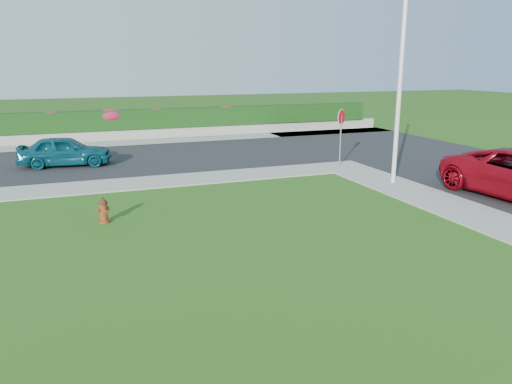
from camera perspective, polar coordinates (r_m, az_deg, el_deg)
name	(u,v)px	position (r m, az deg, el deg)	size (l,w,h in m)	color
ground	(272,269)	(10.88, 1.84, -8.74)	(120.00, 120.00, 0.00)	black
street_far	(43,165)	(23.65, -23.12, 2.90)	(26.00, 8.00, 0.04)	black
sidewalk_far	(6,194)	(18.84, -26.62, -0.18)	(24.00, 2.00, 0.04)	gray
curb_corner	(343,167)	(21.64, 9.91, 2.87)	(2.00, 2.00, 0.04)	gray
sidewalk_beyond	(125,143)	(28.69, -14.79, 5.43)	(34.00, 2.00, 0.04)	gray
retaining_wall	(121,135)	(30.13, -15.14, 6.36)	(34.00, 0.40, 0.60)	gray
hedge	(120,120)	(30.13, -15.27, 7.98)	(32.00, 0.90, 1.10)	black
fire_hydrant	(104,211)	(14.42, -17.02, -2.05)	(0.38, 0.36, 0.73)	#4E190C
sedan_teal	(65,151)	(22.79, -21.00, 4.40)	(1.52, 3.77, 1.29)	#0B4658
utility_pole	(399,90)	(18.69, 16.08, 11.09)	(0.16, 0.16, 6.73)	silver
stop_sign	(341,124)	(21.47, 9.70, 7.66)	(0.57, 0.38, 2.46)	slate
flower_clump_c	(51,116)	(29.87, -22.39, 8.02)	(1.05, 0.67, 0.52)	#B11E34
flower_clump_d	(111,116)	(29.96, -16.26, 8.38)	(1.47, 0.94, 0.73)	#B11E34
flower_clump_e	(156,113)	(30.26, -11.38, 8.87)	(1.07, 0.69, 0.54)	#B11E34
flower_clump_f	(226,110)	(31.26, -3.41, 9.29)	(1.09, 0.70, 0.54)	#B11E34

